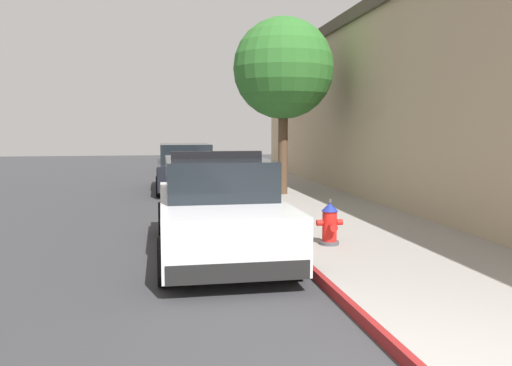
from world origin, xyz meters
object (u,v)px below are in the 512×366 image
Objects in this scene: parked_car_silver_ahead at (185,168)px; fire_hydrant at (330,224)px; police_cruiser at (217,208)px; street_tree at (283,69)px.

parked_car_silver_ahead is 6.37× the size of fire_hydrant.
police_cruiser is at bearing -89.43° from parked_car_silver_ahead.
police_cruiser is 6.37× the size of fire_hydrant.
parked_car_silver_ahead is at bearing 101.27° from fire_hydrant.
police_cruiser is 7.78m from street_tree.
police_cruiser is 0.94× the size of street_tree.
street_tree reaches higher than police_cruiser.
police_cruiser is 1.88m from fire_hydrant.
parked_car_silver_ahead is at bearing 136.12° from street_tree.
parked_car_silver_ahead is at bearing 90.57° from police_cruiser.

